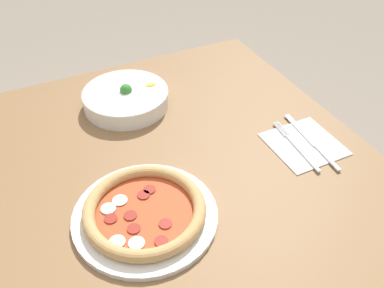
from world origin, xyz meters
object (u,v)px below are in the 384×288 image
Objects in this scene: pizza at (145,212)px; bowl at (126,97)px; fork at (296,146)px; knife at (313,143)px.

pizza is 0.40m from bowl.
pizza reaches higher than fork.
bowl is at bearing 49.19° from knife.
knife is (0.45, 0.04, -0.01)m from pizza.
fork is 0.04m from knife.
fork is at bearing 84.52° from knife.
pizza is 0.45m from knife.
fork is (0.31, -0.35, -0.02)m from bowl.
bowl is (0.10, 0.39, 0.01)m from pizza.
knife is (0.35, -0.36, -0.02)m from bowl.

